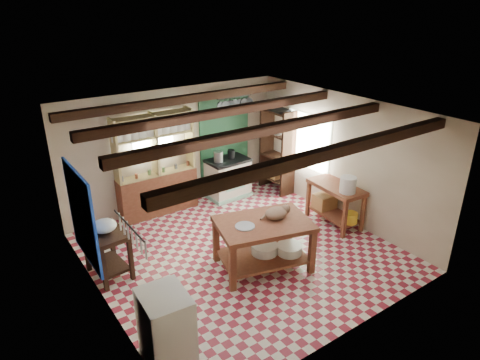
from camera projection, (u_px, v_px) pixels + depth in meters
floor at (242, 253)px, 7.83m from camera, size 5.00×5.00×0.02m
ceiling at (242, 113)px, 6.80m from camera, size 5.00×5.00×0.02m
wall_back at (175, 148)px, 9.20m from camera, size 5.00×0.04×2.60m
wall_front at (355, 253)px, 5.43m from camera, size 5.00×0.04×2.60m
wall_left at (97, 229)px, 6.00m from camera, size 0.04×5.00×2.60m
wall_right at (343, 158)px, 8.63m from camera, size 0.04×5.00×2.60m
ceiling_beams at (242, 120)px, 6.85m from camera, size 5.00×3.80×0.15m
blue_wall_patch at (82, 216)px, 6.77m from camera, size 0.04×1.40×1.60m
green_wall_patch at (224, 141)px, 9.85m from camera, size 1.30×0.04×2.30m
window_back at (152, 135)px, 8.76m from camera, size 0.90×0.02×0.80m
window_right at (308, 141)px, 9.33m from camera, size 0.02×1.30×1.20m
utensil_rail at (129, 234)px, 4.94m from camera, size 0.06×0.90×0.28m
pot_rack at (235, 104)px, 9.17m from camera, size 0.86×0.12×0.36m
shelving_unit at (156, 165)px, 8.84m from camera, size 1.70×0.34×2.20m
tall_rack at (277, 150)px, 9.99m from camera, size 0.40×0.86×2.00m
work_table at (263, 244)px, 7.25m from camera, size 1.75×1.39×0.87m
stove at (228, 178)px, 9.86m from camera, size 0.96×0.66×0.92m
prep_table at (108, 253)px, 7.04m from camera, size 0.63×0.87×0.83m
white_cabinet at (166, 328)px, 5.32m from camera, size 0.61×0.71×1.01m
right_counter at (335, 204)px, 8.67m from camera, size 0.68×1.23×0.85m
cat at (276, 213)px, 7.16m from camera, size 0.44×0.35×0.19m
steel_tray at (245, 226)px, 6.92m from camera, size 0.40×0.40×0.02m
basin_large at (264, 249)px, 7.36m from camera, size 0.56×0.56×0.16m
basin_small at (289, 249)px, 7.36m from camera, size 0.54×0.54×0.15m
kettle_left at (218, 157)px, 9.49m from camera, size 0.21×0.21×0.24m
kettle_right at (231, 154)px, 9.69m from camera, size 0.17×0.17×0.20m
enamel_bowl at (104, 226)px, 6.83m from camera, size 0.43×0.43×0.20m
white_bucket at (348, 185)px, 8.14m from camera, size 0.33×0.33×0.31m
wicker_basket at (325, 201)px, 8.93m from camera, size 0.45×0.37×0.30m
yellow_tub at (350, 218)px, 8.35m from camera, size 0.30×0.30×0.21m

